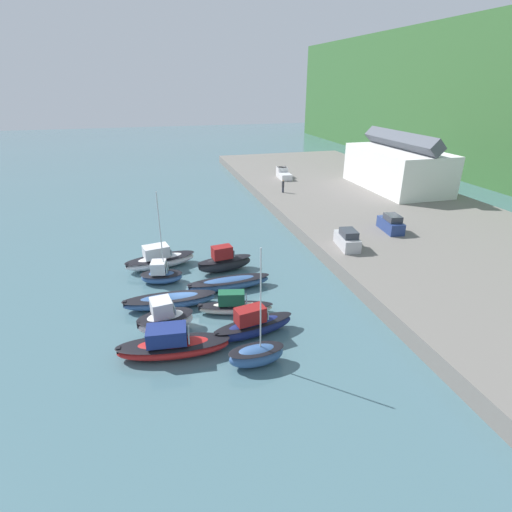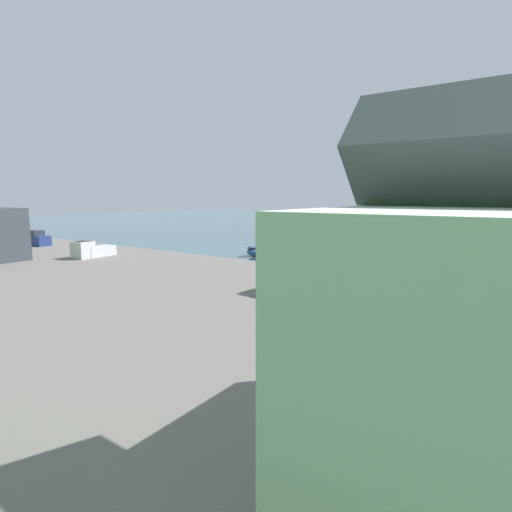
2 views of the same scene
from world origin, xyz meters
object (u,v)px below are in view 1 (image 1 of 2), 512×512
(moored_boat_4, at_px, (256,355))
(moored_boat_7, at_px, (170,301))
(moored_boat_2, at_px, (234,306))
(moored_boat_6, at_px, (161,275))
(moored_boat_8, at_px, (165,319))
(moored_boat_3, at_px, (253,325))
(pickup_truck_1, at_px, (283,174))
(moored_boat_1, at_px, (229,283))
(moored_boat_9, at_px, (172,345))
(moored_boat_0, at_px, (224,262))
(parked_car_3, at_px, (347,240))
(person_on_quay, at_px, (283,186))
(parked_car_2, at_px, (391,224))
(moored_boat_5, at_px, (160,259))

(moored_boat_4, xyz_separation_m, moored_boat_7, (-9.76, -5.39, -0.20))
(moored_boat_2, height_order, moored_boat_7, moored_boat_2)
(moored_boat_6, relative_size, moored_boat_8, 1.93)
(moored_boat_3, relative_size, pickup_truck_1, 1.45)
(moored_boat_1, relative_size, moored_boat_9, 0.97)
(moored_boat_0, height_order, parked_car_3, parked_car_3)
(moored_boat_1, xyz_separation_m, person_on_quay, (-28.03, 15.08, 2.06))
(parked_car_3, bearing_deg, parked_car_2, 32.07)
(moored_boat_1, height_order, moored_boat_9, moored_boat_9)
(pickup_truck_1, bearing_deg, moored_boat_8, -116.50)
(moored_boat_2, height_order, moored_boat_3, moored_boat_3)
(moored_boat_5, bearing_deg, moored_boat_2, 15.37)
(moored_boat_3, bearing_deg, moored_boat_0, 168.70)
(moored_boat_6, xyz_separation_m, parked_car_2, (-3.47, 28.18, 1.66))
(moored_boat_0, bearing_deg, moored_boat_2, -13.62)
(moored_boat_4, height_order, moored_boat_8, moored_boat_4)
(moored_boat_4, bearing_deg, moored_boat_2, 177.58)
(moored_boat_6, relative_size, parked_car_2, 2.13)
(moored_boat_1, distance_m, pickup_truck_1, 42.75)
(moored_boat_4, bearing_deg, moored_boat_6, -161.01)
(pickup_truck_1, bearing_deg, moored_boat_1, -112.73)
(parked_car_3, relative_size, person_on_quay, 2.06)
(moored_boat_5, xyz_separation_m, moored_boat_8, (12.47, -0.20, 0.13))
(moored_boat_6, height_order, moored_boat_7, moored_boat_6)
(moored_boat_9, bearing_deg, moored_boat_1, 151.42)
(moored_boat_3, distance_m, parked_car_3, 18.05)
(moored_boat_0, xyz_separation_m, person_on_quay, (-23.90, 14.70, 1.62))
(moored_boat_1, bearing_deg, moored_boat_5, -139.95)
(moored_boat_7, xyz_separation_m, pickup_truck_1, (-40.30, 24.51, 1.78))
(moored_boat_5, bearing_deg, moored_boat_0, 55.60)
(person_on_quay, bearing_deg, moored_boat_0, -31.60)
(moored_boat_1, distance_m, moored_boat_5, 9.30)
(moored_boat_4, height_order, parked_car_3, moored_boat_4)
(moored_boat_1, bearing_deg, moored_boat_3, -0.10)
(moored_boat_3, distance_m, pickup_truck_1, 50.09)
(person_on_quay, bearing_deg, moored_boat_9, -29.81)
(moored_boat_1, bearing_deg, moored_boat_0, 172.77)
(moored_boat_8, height_order, pickup_truck_1, pickup_truck_1)
(moored_boat_4, xyz_separation_m, moored_boat_9, (-2.70, -5.68, 0.04))
(pickup_truck_1, bearing_deg, moored_boat_6, -122.16)
(moored_boat_6, xyz_separation_m, moored_boat_7, (5.14, 0.47, -0.22))
(moored_boat_4, distance_m, moored_boat_8, 8.54)
(moored_boat_2, xyz_separation_m, parked_car_2, (-11.16, 22.33, 1.77))
(moored_boat_0, relative_size, moored_boat_6, 0.66)
(moored_boat_0, height_order, moored_boat_9, moored_boat_0)
(moored_boat_0, xyz_separation_m, moored_boat_8, (9.70, -6.80, -0.00))
(moored_boat_7, bearing_deg, parked_car_2, 109.29)
(moored_boat_1, distance_m, person_on_quay, 31.90)
(moored_boat_3, relative_size, moored_boat_4, 0.77)
(moored_boat_3, xyz_separation_m, moored_boat_8, (-2.59, -6.69, 0.11))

